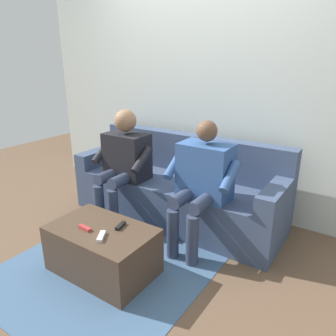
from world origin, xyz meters
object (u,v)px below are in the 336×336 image
Objects in this scene: coffee_table at (103,250)px; remote_white at (101,236)px; person_left_seated at (202,178)px; person_right_seated at (123,159)px; remote_black at (121,226)px; remote_red at (85,228)px; couch at (178,190)px.

remote_white reaches higher than coffee_table.
person_right_seated is at bearing -0.43° from person_left_seated.
person_right_seated reaches higher than coffee_table.
person_left_seated is at bearing -39.38° from remote_black.
person_left_seated is at bearing -119.88° from coffee_table.
person_right_seated is at bearing 116.95° from remote_red.
remote_black is (-0.20, -0.17, 0.00)m from remote_red.
person_right_seated is 9.45× the size of remote_black.
person_right_seated reaches higher than remote_red.
person_left_seated is at bearing 179.57° from person_right_seated.
couch is 0.63m from person_left_seated.
remote_white is (-0.18, 0.02, 0.00)m from remote_red.
remote_red is 0.99× the size of remote_black.
person_right_seated reaches higher than couch.
coffee_table is (0.00, 1.07, -0.10)m from couch.
remote_white is at bearing 135.94° from coffee_table.
remote_black is at bearing -36.09° from remote_white.
person_left_seated reaches higher than remote_black.
remote_white and remote_black have the same top height.
couch is 0.63m from person_right_seated.
remote_black is (-0.54, 0.66, -0.24)m from person_right_seated.
person_right_seated is 1.02m from remote_white.
remote_red is at bearing 112.42° from person_right_seated.
remote_black is (-0.11, 0.98, 0.09)m from couch.
couch is 18.42× the size of remote_red.
remote_red and remote_white have the same top height.
person_right_seated is at bearing -60.33° from coffee_table.
couch is 1.92× the size of person_right_seated.
remote_white is 1.11× the size of remote_black.
coffee_table is at bearing 119.67° from person_right_seated.
coffee_table is at bearing 60.12° from person_left_seated.
couch is 1.94× the size of person_left_seated.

